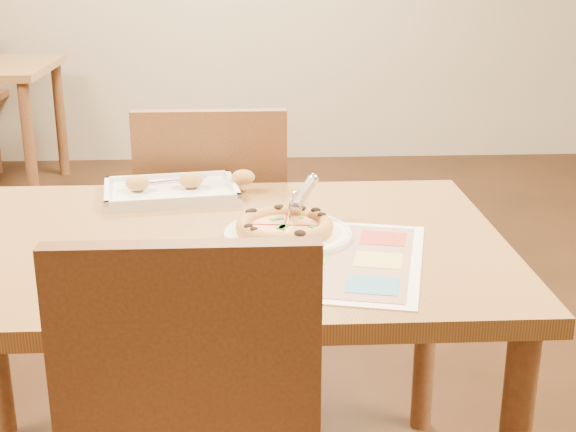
{
  "coord_description": "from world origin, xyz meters",
  "views": [
    {
      "loc": [
        0.1,
        -1.62,
        1.31
      ],
      "look_at": [
        0.19,
        -0.0,
        0.77
      ],
      "focal_mm": 50.0,
      "sensor_mm": 36.0,
      "label": 1
    }
  ],
  "objects_px": {
    "dining_table": "(203,276)",
    "appetizer_tray": "(175,190)",
    "pizza": "(285,227)",
    "chair_far": "(214,217)",
    "plate": "(288,235)",
    "menu": "(341,258)",
    "pizza_cutter": "(302,197)"
  },
  "relations": [
    {
      "from": "dining_table",
      "to": "appetizer_tray",
      "type": "bearing_deg",
      "value": 104.43
    },
    {
      "from": "pizza",
      "to": "chair_far",
      "type": "bearing_deg",
      "value": 106.4
    },
    {
      "from": "dining_table",
      "to": "appetizer_tray",
      "type": "distance_m",
      "value": 0.34
    },
    {
      "from": "pizza",
      "to": "appetizer_tray",
      "type": "xyz_separation_m",
      "value": [
        -0.26,
        0.32,
        -0.01
      ]
    },
    {
      "from": "plate",
      "to": "menu",
      "type": "bearing_deg",
      "value": -52.73
    },
    {
      "from": "plate",
      "to": "appetizer_tray",
      "type": "xyz_separation_m",
      "value": [
        -0.27,
        0.32,
        0.01
      ]
    },
    {
      "from": "dining_table",
      "to": "pizza_cutter",
      "type": "distance_m",
      "value": 0.28
    },
    {
      "from": "chair_far",
      "to": "dining_table",
      "type": "bearing_deg",
      "value": 90.0
    },
    {
      "from": "plate",
      "to": "appetizer_tray",
      "type": "distance_m",
      "value": 0.42
    },
    {
      "from": "dining_table",
      "to": "menu",
      "type": "distance_m",
      "value": 0.33
    },
    {
      "from": "plate",
      "to": "pizza",
      "type": "xyz_separation_m",
      "value": [
        -0.01,
        -0.0,
        0.02
      ]
    },
    {
      "from": "pizza_cutter",
      "to": "appetizer_tray",
      "type": "distance_m",
      "value": 0.41
    },
    {
      "from": "chair_far",
      "to": "pizza_cutter",
      "type": "bearing_deg",
      "value": 111.52
    },
    {
      "from": "pizza_cutter",
      "to": "pizza",
      "type": "bearing_deg",
      "value": 168.4
    },
    {
      "from": "menu",
      "to": "chair_far",
      "type": "bearing_deg",
      "value": 111.19
    },
    {
      "from": "pizza_cutter",
      "to": "menu",
      "type": "relative_size",
      "value": 0.29
    },
    {
      "from": "menu",
      "to": "pizza",
      "type": "bearing_deg",
      "value": 129.34
    },
    {
      "from": "pizza",
      "to": "dining_table",
      "type": "bearing_deg",
      "value": 178.41
    },
    {
      "from": "dining_table",
      "to": "pizza",
      "type": "xyz_separation_m",
      "value": [
        0.18,
        -0.0,
        0.11
      ]
    },
    {
      "from": "chair_far",
      "to": "menu",
      "type": "height_order",
      "value": "chair_far"
    },
    {
      "from": "chair_far",
      "to": "appetizer_tray",
      "type": "height_order",
      "value": "chair_far"
    },
    {
      "from": "plate",
      "to": "pizza",
      "type": "relative_size",
      "value": 1.3
    },
    {
      "from": "pizza_cutter",
      "to": "menu",
      "type": "height_order",
      "value": "pizza_cutter"
    },
    {
      "from": "pizza_cutter",
      "to": "menu",
      "type": "distance_m",
      "value": 0.21
    },
    {
      "from": "chair_far",
      "to": "pizza",
      "type": "bearing_deg",
      "value": 106.4
    },
    {
      "from": "chair_far",
      "to": "menu",
      "type": "distance_m",
      "value": 0.81
    },
    {
      "from": "dining_table",
      "to": "appetizer_tray",
      "type": "xyz_separation_m",
      "value": [
        -0.08,
        0.31,
        0.1
      ]
    },
    {
      "from": "dining_table",
      "to": "chair_far",
      "type": "relative_size",
      "value": 2.77
    },
    {
      "from": "pizza",
      "to": "menu",
      "type": "height_order",
      "value": "pizza"
    },
    {
      "from": "plate",
      "to": "pizza_cutter",
      "type": "xyz_separation_m",
      "value": [
        0.03,
        0.05,
        0.07
      ]
    },
    {
      "from": "chair_far",
      "to": "pizza_cutter",
      "type": "xyz_separation_m",
      "value": [
        0.22,
        -0.56,
        0.23
      ]
    },
    {
      "from": "chair_far",
      "to": "menu",
      "type": "relative_size",
      "value": 1.06
    }
  ]
}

